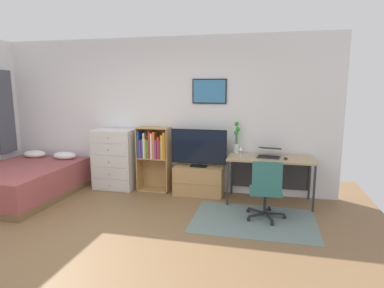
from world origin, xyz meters
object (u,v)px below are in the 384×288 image
Objects in this scene: bookshelf at (154,152)px; dresser at (114,159)px; wine_glass at (241,149)px; office_chair at (266,189)px; tv_stand at (199,180)px; bed at (24,181)px; television at (199,148)px; bamboo_vase at (237,140)px; desk at (270,164)px; laptop at (269,153)px; computer_mouse at (286,158)px.

dresser is at bearing -175.79° from bookshelf.
wine_glass is at bearing -4.71° from dresser.
tv_stand is at bearing 137.95° from office_chair.
office_chair is (1.14, -0.88, 0.21)m from tv_stand.
television reaches higher than bed.
bamboo_vase is at bearing 14.14° from bed.
dresser reaches higher than wine_glass.
television reaches higher than wine_glass.
television is 0.71× the size of desk.
television is at bearing 14.51° from bed.
wine_glass is at bearing 117.16° from office_chair.
computer_mouse is at bearing -23.25° from laptop.
laptop is at bearing -132.89° from desk.
laptop is at bearing 9.86° from bed.
dresser is 1.30× the size of tv_stand.
wine_glass is (0.10, -0.32, -0.09)m from bamboo_vase.
laptop is at bearing 18.22° from wine_glass.
laptop reaches higher than tv_stand.
laptop is (-0.02, -0.02, 0.19)m from desk.
bamboo_vase reaches higher than office_chair.
dresser is (1.31, 0.77, 0.28)m from bed.
desk is 2.53× the size of bamboo_vase.
office_chair is 1.62× the size of bamboo_vase.
computer_mouse is 0.58× the size of wine_glass.
bed is 1.72× the size of bookshelf.
office_chair is at bearing -37.00° from television.
bookshelf reaches higher than laptop.
dresser is 10.49× the size of computer_mouse.
tv_stand is at bearing 14.93° from bed.
television is 1.17m from laptop.
dresser is at bearing -173.30° from laptop.
office_chair is (2.71, -0.86, -0.09)m from dresser.
desk is (1.19, -0.03, 0.36)m from tv_stand.
office_chair is (-0.05, -0.84, -0.15)m from desk.
television is (2.88, 0.76, 0.56)m from bed.
bamboo_vase is at bearing 112.94° from office_chair.
bookshelf reaches higher than bed.
television is (0.00, -0.02, 0.57)m from tv_stand.
office_chair is 0.89m from wine_glass.
dresser is at bearing 30.16° from bed.
tv_stand is 0.88× the size of television.
bookshelf is 1.48m from bamboo_vase.
desk is 0.56m from wine_glass.
dresser is 2.84m from office_chair.
computer_mouse is at bearing 7.35° from bed.
tv_stand is 1.99× the size of laptop.
television reaches higher than desk.
wine_glass is at bearing 179.79° from computer_mouse.
bamboo_vase reaches higher than desk.
bamboo_vase is (-0.54, 0.18, 0.17)m from laptop.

